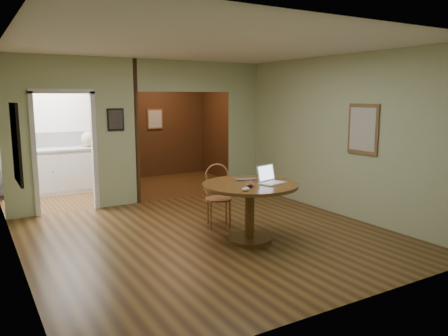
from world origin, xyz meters
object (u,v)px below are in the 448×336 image
chair (218,192)px  open_laptop (269,178)px  closed_laptop (247,180)px  dining_table (250,199)px

chair → open_laptop: size_ratio=2.45×
closed_laptop → chair: bearing=110.2°
dining_table → chair: chair is taller
open_laptop → closed_laptop: bearing=107.7°
chair → closed_laptop: (0.08, -0.70, 0.30)m
chair → open_laptop: bearing=-55.7°
chair → open_laptop: 1.08m
dining_table → chair: bearing=89.9°
open_laptop → closed_laptop: 0.34m
dining_table → open_laptop: bearing=-20.3°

